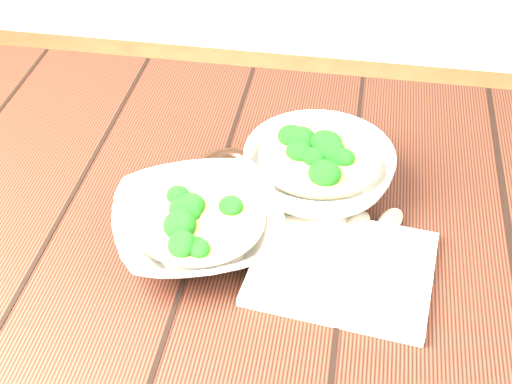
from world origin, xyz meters
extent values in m
cube|color=#37190F|center=(0.00, 0.00, 0.73)|extent=(1.20, 0.80, 0.04)
cube|color=#37190F|center=(-0.54, 0.34, 0.35)|extent=(0.07, 0.07, 0.71)
imported|color=silver|center=(-0.02, -0.06, 0.78)|extent=(0.29, 0.29, 0.05)
cylinder|color=#9B8545|center=(-0.02, -0.06, 0.79)|extent=(0.18, 0.18, 0.00)
ellipsoid|color=#1B7219|center=(0.01, -0.05, 0.80)|extent=(0.04, 0.03, 0.03)
ellipsoid|color=#1B7219|center=(0.00, -0.02, 0.80)|extent=(0.04, 0.03, 0.03)
ellipsoid|color=#1B7219|center=(-0.04, -0.01, 0.80)|extent=(0.04, 0.03, 0.03)
ellipsoid|color=#1B7219|center=(-0.04, -0.05, 0.80)|extent=(0.04, 0.03, 0.03)
ellipsoid|color=#1B7219|center=(-0.05, -0.09, 0.80)|extent=(0.04, 0.03, 0.03)
ellipsoid|color=#1B7219|center=(-0.01, -0.11, 0.80)|extent=(0.04, 0.03, 0.03)
ellipsoid|color=#1B7219|center=(0.01, -0.08, 0.80)|extent=(0.04, 0.03, 0.03)
imported|color=silver|center=(0.13, 0.08, 0.78)|extent=(0.28, 0.28, 0.07)
cylinder|color=#9B8545|center=(0.13, 0.08, 0.81)|extent=(0.17, 0.17, 0.00)
ellipsoid|color=#1B7219|center=(0.15, 0.08, 0.81)|extent=(0.04, 0.04, 0.03)
ellipsoid|color=#1B7219|center=(0.14, 0.11, 0.81)|extent=(0.04, 0.04, 0.03)
ellipsoid|color=#1B7219|center=(0.10, 0.12, 0.81)|extent=(0.04, 0.04, 0.03)
ellipsoid|color=#1B7219|center=(0.10, 0.08, 0.81)|extent=(0.04, 0.04, 0.03)
ellipsoid|color=#1B7219|center=(0.10, 0.05, 0.81)|extent=(0.04, 0.04, 0.03)
ellipsoid|color=#1B7219|center=(0.13, 0.02, 0.81)|extent=(0.04, 0.04, 0.03)
ellipsoid|color=#1B7219|center=(0.16, 0.06, 0.81)|extent=(0.04, 0.04, 0.03)
torus|color=black|center=(0.00, 0.08, 0.76)|extent=(0.12, 0.12, 0.03)
cube|color=beige|center=(0.18, -0.08, 0.76)|extent=(0.25, 0.21, 0.01)
cylinder|color=#9C978A|center=(0.16, -0.09, 0.77)|extent=(0.05, 0.14, 0.01)
ellipsoid|color=#9C978A|center=(0.19, 0.00, 0.77)|extent=(0.05, 0.06, 0.01)
cylinder|color=#9C978A|center=(0.20, -0.07, 0.77)|extent=(0.06, 0.14, 0.01)
ellipsoid|color=#9C978A|center=(0.24, 0.01, 0.77)|extent=(0.05, 0.06, 0.01)
camera|label=1|loc=(0.17, -0.72, 1.43)|focal=50.00mm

